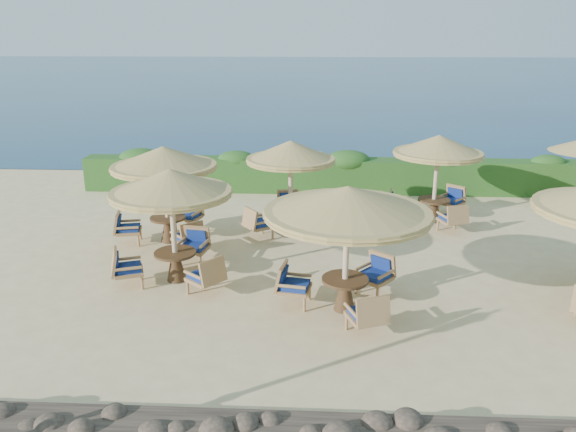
{
  "coord_description": "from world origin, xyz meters",
  "views": [
    {
      "loc": [
        -0.63,
        -12.49,
        5.46
      ],
      "look_at": [
        -1.29,
        0.27,
        1.3
      ],
      "focal_mm": 35.0,
      "sensor_mm": 36.0,
      "label": 1
    }
  ],
  "objects_px": {
    "cafe_set_1": "(347,217)",
    "cafe_set_5": "(437,161)",
    "cafe_set_4": "(291,169)",
    "cafe_set_0": "(172,202)",
    "cafe_set_3": "(165,174)"
  },
  "relations": [
    {
      "from": "cafe_set_1",
      "to": "cafe_set_5",
      "type": "xyz_separation_m",
      "value": [
        2.94,
        5.92,
        -0.14
      ]
    },
    {
      "from": "cafe_set_1",
      "to": "cafe_set_3",
      "type": "height_order",
      "value": "same"
    },
    {
      "from": "cafe_set_4",
      "to": "cafe_set_1",
      "type": "bearing_deg",
      "value": -74.39
    },
    {
      "from": "cafe_set_1",
      "to": "cafe_set_5",
      "type": "bearing_deg",
      "value": 63.55
    },
    {
      "from": "cafe_set_1",
      "to": "cafe_set_5",
      "type": "relative_size",
      "value": 1.22
    },
    {
      "from": "cafe_set_0",
      "to": "cafe_set_5",
      "type": "height_order",
      "value": "same"
    },
    {
      "from": "cafe_set_4",
      "to": "cafe_set_5",
      "type": "relative_size",
      "value": 1.0
    },
    {
      "from": "cafe_set_1",
      "to": "cafe_set_4",
      "type": "bearing_deg",
      "value": 105.61
    },
    {
      "from": "cafe_set_1",
      "to": "cafe_set_4",
      "type": "distance_m",
      "value": 5.0
    },
    {
      "from": "cafe_set_0",
      "to": "cafe_set_3",
      "type": "bearing_deg",
      "value": 108.08
    },
    {
      "from": "cafe_set_0",
      "to": "cafe_set_4",
      "type": "xyz_separation_m",
      "value": [
        2.48,
        3.55,
        -0.06
      ]
    },
    {
      "from": "cafe_set_4",
      "to": "cafe_set_5",
      "type": "distance_m",
      "value": 4.43
    },
    {
      "from": "cafe_set_4",
      "to": "cafe_set_3",
      "type": "bearing_deg",
      "value": -162.9
    },
    {
      "from": "cafe_set_1",
      "to": "cafe_set_4",
      "type": "relative_size",
      "value": 1.22
    },
    {
      "from": "cafe_set_3",
      "to": "cafe_set_4",
      "type": "height_order",
      "value": "same"
    }
  ]
}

